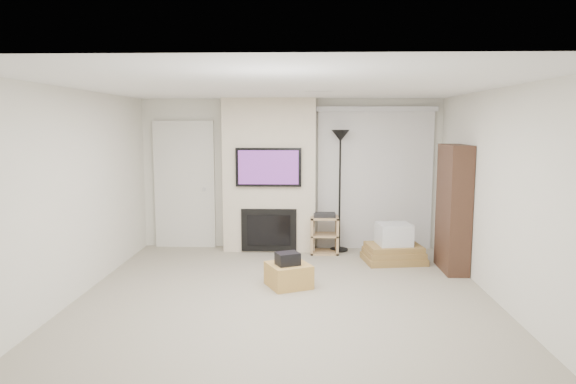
{
  "coord_description": "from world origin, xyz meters",
  "views": [
    {
      "loc": [
        0.24,
        -5.84,
        2.08
      ],
      "look_at": [
        0.0,
        1.2,
        1.15
      ],
      "focal_mm": 32.0,
      "sensor_mm": 36.0,
      "label": 1
    }
  ],
  "objects_px": {
    "box_stack": "(394,247)",
    "bookshelf": "(453,208)",
    "ottoman": "(289,275)",
    "floor_lamp": "(340,156)",
    "av_stand": "(324,232)"
  },
  "relations": [
    {
      "from": "ottoman",
      "to": "floor_lamp",
      "type": "distance_m",
      "value": 2.51
    },
    {
      "from": "floor_lamp",
      "to": "bookshelf",
      "type": "relative_size",
      "value": 1.11
    },
    {
      "from": "floor_lamp",
      "to": "box_stack",
      "type": "distance_m",
      "value": 1.7
    },
    {
      "from": "box_stack",
      "to": "bookshelf",
      "type": "height_order",
      "value": "bookshelf"
    },
    {
      "from": "ottoman",
      "to": "bookshelf",
      "type": "height_order",
      "value": "bookshelf"
    },
    {
      "from": "floor_lamp",
      "to": "ottoman",
      "type": "bearing_deg",
      "value": -111.96
    },
    {
      "from": "av_stand",
      "to": "bookshelf",
      "type": "relative_size",
      "value": 0.37
    },
    {
      "from": "box_stack",
      "to": "bookshelf",
      "type": "xyz_separation_m",
      "value": [
        0.75,
        -0.42,
        0.68
      ]
    },
    {
      "from": "floor_lamp",
      "to": "box_stack",
      "type": "bearing_deg",
      "value": -40.67
    },
    {
      "from": "ottoman",
      "to": "bookshelf",
      "type": "xyz_separation_m",
      "value": [
        2.31,
        0.83,
        0.75
      ]
    },
    {
      "from": "box_stack",
      "to": "bookshelf",
      "type": "bearing_deg",
      "value": -29.23
    },
    {
      "from": "box_stack",
      "to": "ottoman",
      "type": "bearing_deg",
      "value": -141.3
    },
    {
      "from": "box_stack",
      "to": "av_stand",
      "type": "bearing_deg",
      "value": 153.91
    },
    {
      "from": "floor_lamp",
      "to": "av_stand",
      "type": "height_order",
      "value": "floor_lamp"
    },
    {
      "from": "av_stand",
      "to": "bookshelf",
      "type": "height_order",
      "value": "bookshelf"
    }
  ]
}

